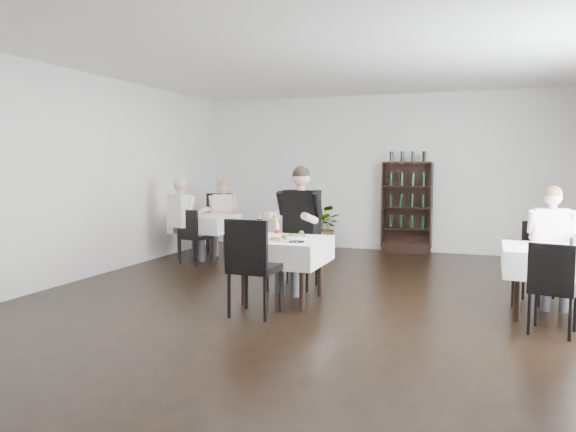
{
  "coord_description": "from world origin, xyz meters",
  "views": [
    {
      "loc": [
        2.05,
        -6.36,
        1.68
      ],
      "look_at": [
        -0.31,
        0.2,
        1.03
      ],
      "focal_mm": 35.0,
      "sensor_mm": 36.0,
      "label": 1
    }
  ],
  "objects_px": {
    "wine_shelf": "(407,208)",
    "main_table": "(283,251)",
    "diner_main": "(298,219)",
    "potted_tree": "(323,227)"
  },
  "relations": [
    {
      "from": "wine_shelf",
      "to": "main_table",
      "type": "bearing_deg",
      "value": -101.78
    },
    {
      "from": "wine_shelf",
      "to": "diner_main",
      "type": "distance_m",
      "value": 3.84
    },
    {
      "from": "main_table",
      "to": "potted_tree",
      "type": "xyz_separation_m",
      "value": [
        -0.68,
        4.12,
        -0.17
      ]
    },
    {
      "from": "diner_main",
      "to": "main_table",
      "type": "bearing_deg",
      "value": -90.01
    },
    {
      "from": "main_table",
      "to": "diner_main",
      "type": "xyz_separation_m",
      "value": [
        0.0,
        0.59,
        0.34
      ]
    },
    {
      "from": "main_table",
      "to": "diner_main",
      "type": "distance_m",
      "value": 0.68
    },
    {
      "from": "wine_shelf",
      "to": "main_table",
      "type": "relative_size",
      "value": 1.7
    },
    {
      "from": "diner_main",
      "to": "potted_tree",
      "type": "bearing_deg",
      "value": 100.89
    },
    {
      "from": "potted_tree",
      "to": "diner_main",
      "type": "relative_size",
      "value": 0.55
    },
    {
      "from": "main_table",
      "to": "wine_shelf",
      "type": "bearing_deg",
      "value": 78.22
    }
  ]
}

